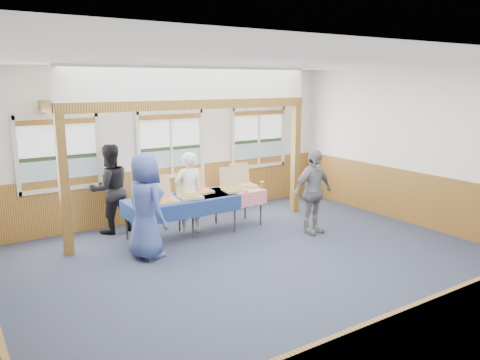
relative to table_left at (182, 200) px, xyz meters
name	(u,v)px	position (x,y,z in m)	size (l,w,h in m)	color
floor	(265,267)	(0.42, -2.13, -0.71)	(8.00, 8.00, 0.00)	#272D3F
ceiling	(268,62)	(0.42, -2.13, 2.49)	(8.00, 8.00, 0.00)	white
wall_back	(170,144)	(0.42, 1.37, 0.89)	(8.00, 8.00, 0.00)	silver
wall_right	(428,149)	(4.42, -2.13, 0.89)	(8.00, 8.00, 0.00)	silver
wainscot_back	(172,192)	(0.42, 1.35, -0.16)	(7.98, 0.05, 1.10)	brown
wainscot_front	(477,330)	(0.42, -5.60, -0.16)	(7.98, 0.05, 1.10)	brown
wainscot_right	(423,200)	(4.40, -2.13, -0.16)	(0.05, 6.98, 1.10)	brown
window_left	(59,149)	(-1.88, 1.33, 0.97)	(1.56, 0.10, 1.46)	silver
window_mid	(171,141)	(0.42, 1.33, 0.97)	(1.56, 0.10, 1.46)	silver
window_right	(258,134)	(2.72, 1.33, 0.97)	(1.56, 0.10, 1.46)	silver
post_left	(64,186)	(-2.08, 0.17, 0.49)	(0.15, 0.15, 2.40)	#543112
post_right	(295,160)	(2.92, 0.17, 0.49)	(0.15, 0.15, 2.40)	#543112
cross_beam	(195,104)	(0.42, 0.17, 1.78)	(5.15, 0.18, 0.18)	#543112
table_left	(182,200)	(0.00, 0.00, 0.00)	(2.30, 1.72, 0.76)	#2E2E2E
table_right	(221,195)	(0.88, 0.02, -0.01)	(1.82, 0.95, 0.76)	#2E2E2E
pizza_box_a	(164,198)	(-0.40, -0.11, 0.12)	(0.44, 0.53, 0.46)	tan
pizza_box_b	(194,190)	(0.35, 0.16, 0.11)	(0.40, 0.48, 0.41)	tan
pizza_box_c	(189,194)	(0.13, -0.08, 0.12)	(0.47, 0.55, 0.45)	tan
pizza_box_d	(201,189)	(0.53, 0.21, 0.12)	(0.40, 0.48, 0.43)	tan
pizza_box_e	(233,187)	(1.13, -0.06, 0.12)	(0.48, 0.56, 0.45)	tan
pizza_box_f	(244,183)	(1.53, 0.16, 0.12)	(0.50, 0.58, 0.47)	tan
veggie_tray	(144,201)	(-0.75, 0.00, 0.08)	(0.40, 0.40, 0.09)	black
drink_glass	(262,185)	(1.73, -0.23, 0.13)	(0.07, 0.07, 0.15)	#8C5217
woman_white	(189,193)	(0.21, 0.11, 0.10)	(0.58, 0.38, 1.60)	silver
woman_black	(110,189)	(-1.06, 0.97, 0.17)	(0.85, 0.66, 1.75)	black
man_blue	(146,206)	(-0.99, -0.69, 0.18)	(0.87, 0.57, 1.78)	#37498A
person_grey	(313,192)	(2.22, -1.21, 0.12)	(0.97, 0.40, 1.65)	slate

